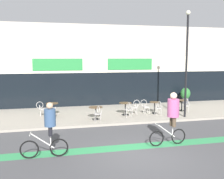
% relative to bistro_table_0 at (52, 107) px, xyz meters
% --- Properties ---
extents(ground_plane, '(120.00, 120.00, 0.00)m').
position_rel_bistro_table_0_xyz_m(ground_plane, '(3.11, -7.15, -0.68)').
color(ground_plane, '#424244').
extents(sidewalk_slab, '(40.00, 5.50, 0.12)m').
position_rel_bistro_table_0_xyz_m(sidewalk_slab, '(3.11, 0.10, -0.62)').
color(sidewalk_slab, gray).
rests_on(sidewalk_slab, ground).
extents(storefront_facade, '(40.00, 4.06, 5.96)m').
position_rel_bistro_table_0_xyz_m(storefront_facade, '(3.11, 4.82, 2.28)').
color(storefront_facade, '#B2A899').
rests_on(storefront_facade, ground).
extents(bike_lane_stripe, '(36.00, 0.70, 0.01)m').
position_rel_bistro_table_0_xyz_m(bike_lane_stripe, '(3.11, -6.03, -0.67)').
color(bike_lane_stripe, '#2D844C').
rests_on(bike_lane_stripe, ground).
extents(bistro_table_0, '(0.73, 0.73, 0.78)m').
position_rel_bistro_table_0_xyz_m(bistro_table_0, '(0.00, 0.00, 0.00)').
color(bistro_table_0, black).
rests_on(bistro_table_0, sidewalk_slab).
extents(bistro_table_1, '(0.79, 0.79, 0.71)m').
position_rel_bistro_table_0_xyz_m(bistro_table_1, '(2.38, -1.46, -0.04)').
color(bistro_table_1, black).
rests_on(bistro_table_1, sidewalk_slab).
extents(bistro_table_2, '(0.76, 0.76, 0.75)m').
position_rel_bistro_table_0_xyz_m(bistro_table_2, '(4.34, -0.75, -0.02)').
color(bistro_table_2, black).
rests_on(bistro_table_2, sidewalk_slab).
extents(bistro_table_3, '(0.64, 0.64, 0.72)m').
position_rel_bistro_table_0_xyz_m(bistro_table_3, '(6.25, -0.73, -0.05)').
color(bistro_table_3, black).
rests_on(bistro_table_3, sidewalk_slab).
extents(bistro_table_4, '(0.68, 0.68, 0.71)m').
position_rel_bistro_table_0_xyz_m(bistro_table_4, '(8.30, -0.39, -0.05)').
color(bistro_table_4, black).
rests_on(bistro_table_4, sidewalk_slab).
extents(cafe_chair_0_near, '(0.41, 0.58, 0.90)m').
position_rel_bistro_table_0_xyz_m(cafe_chair_0_near, '(0.00, -0.63, -0.04)').
color(cafe_chair_0_near, '#B7B2AD').
rests_on(cafe_chair_0_near, sidewalk_slab).
extents(cafe_chair_0_side, '(0.60, 0.45, 0.90)m').
position_rel_bistro_table_0_xyz_m(cafe_chair_0_side, '(-0.62, -0.01, -0.04)').
color(cafe_chair_0_side, '#B7B2AD').
rests_on(cafe_chair_0_side, sidewalk_slab).
extents(cafe_chair_1_near, '(0.45, 0.60, 0.90)m').
position_rel_bistro_table_0_xyz_m(cafe_chair_1_near, '(2.39, -2.09, -0.04)').
color(cafe_chair_1_near, '#B7B2AD').
rests_on(cafe_chair_1_near, sidewalk_slab).
extents(cafe_chair_2_near, '(0.41, 0.58, 0.90)m').
position_rel_bistro_table_0_xyz_m(cafe_chair_2_near, '(4.34, -1.37, -0.04)').
color(cafe_chair_2_near, '#B7B2AD').
rests_on(cafe_chair_2_near, sidewalk_slab).
extents(cafe_chair_2_side, '(0.58, 0.41, 0.90)m').
position_rel_bistro_table_0_xyz_m(cafe_chair_2_side, '(4.96, -0.74, -0.04)').
color(cafe_chair_2_side, '#B7B2AD').
rests_on(cafe_chair_2_side, sidewalk_slab).
extents(cafe_chair_3_near, '(0.41, 0.58, 0.90)m').
position_rel_bistro_table_0_xyz_m(cafe_chair_3_near, '(6.25, -1.36, -0.04)').
color(cafe_chair_3_near, '#B7B2AD').
rests_on(cafe_chair_3_near, sidewalk_slab).
extents(cafe_chair_3_side, '(0.58, 0.40, 0.90)m').
position_rel_bistro_table_0_xyz_m(cafe_chair_3_side, '(5.62, -0.73, -0.04)').
color(cafe_chair_3_side, '#B7B2AD').
rests_on(cafe_chair_3_side, sidewalk_slab).
extents(cafe_chair_4_near, '(0.45, 0.60, 0.90)m').
position_rel_bistro_table_0_xyz_m(cafe_chair_4_near, '(8.29, -1.01, -0.04)').
color(cafe_chair_4_near, '#B7B2AD').
rests_on(cafe_chair_4_near, sidewalk_slab).
extents(cafe_chair_4_side, '(0.58, 0.42, 0.90)m').
position_rel_bistro_table_0_xyz_m(cafe_chair_4_side, '(7.67, -0.39, -0.04)').
color(cafe_chair_4_side, '#B7B2AD').
rests_on(cafe_chair_4_side, sidewalk_slab).
extents(planter_pot, '(0.73, 0.73, 1.21)m').
position_rel_bistro_table_0_xyz_m(planter_pot, '(9.93, 2.09, 0.12)').
color(planter_pot, '#4C4C51').
rests_on(planter_pot, sidewalk_slab).
extents(lamp_post, '(0.26, 0.26, 6.13)m').
position_rel_bistro_table_0_xyz_m(lamp_post, '(7.61, -2.05, 2.92)').
color(lamp_post, black).
rests_on(lamp_post, sidewalk_slab).
extents(cyclist_0, '(1.66, 0.54, 2.19)m').
position_rel_bistro_table_0_xyz_m(cyclist_0, '(4.75, -6.15, 0.65)').
color(cyclist_0, black).
rests_on(cyclist_0, ground).
extents(cyclist_1, '(1.72, 0.48, 2.01)m').
position_rel_bistro_table_0_xyz_m(cyclist_1, '(-0.20, -6.37, 0.47)').
color(cyclist_1, black).
rests_on(cyclist_1, ground).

